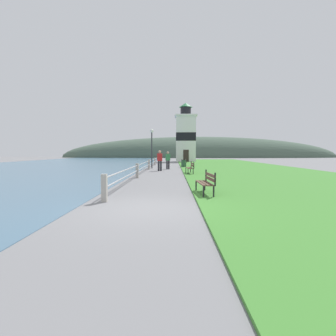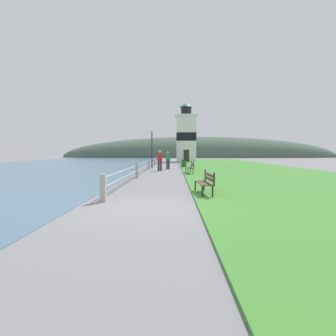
# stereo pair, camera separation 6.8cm
# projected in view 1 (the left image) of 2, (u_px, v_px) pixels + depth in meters

# --- Properties ---
(ground_plane) EXTENTS (160.00, 160.00, 0.00)m
(ground_plane) POSITION_uv_depth(u_px,v_px,m) (146.00, 209.00, 7.81)
(ground_plane) COLOR slate
(grass_verge) EXTENTS (12.00, 58.47, 0.06)m
(grass_verge) POSITION_uv_depth(u_px,v_px,m) (239.00, 168.00, 27.10)
(grass_verge) COLOR #428433
(grass_verge) RESTS_ON ground_plane
(water_strip) EXTENTS (24.00, 93.55, 0.01)m
(water_strip) POSITION_uv_depth(u_px,v_px,m) (32.00, 168.00, 27.54)
(water_strip) COLOR #476B84
(water_strip) RESTS_ON ground_plane
(seawall_railing) EXTENTS (0.18, 32.31, 0.95)m
(seawall_railing) POSITION_uv_depth(u_px,v_px,m) (149.00, 163.00, 24.83)
(seawall_railing) COLOR #A8A399
(seawall_railing) RESTS_ON ground_plane
(park_bench_near) EXTENTS (0.60, 1.71, 0.94)m
(park_bench_near) POSITION_uv_depth(u_px,v_px,m) (207.00, 181.00, 10.24)
(park_bench_near) COLOR brown
(park_bench_near) RESTS_ON ground_plane
(park_bench_midway) EXTENTS (0.56, 1.67, 0.94)m
(park_bench_midway) POSITION_uv_depth(u_px,v_px,m) (191.00, 167.00, 19.72)
(park_bench_midway) COLOR brown
(park_bench_midway) RESTS_ON ground_plane
(park_bench_far) EXTENTS (0.48, 1.95, 0.94)m
(park_bench_far) POSITION_uv_depth(u_px,v_px,m) (185.00, 162.00, 30.05)
(park_bench_far) COLOR brown
(park_bench_far) RESTS_ON ground_plane
(lighthouse) EXTENTS (3.69, 3.69, 9.90)m
(lighthouse) POSITION_uv_depth(u_px,v_px,m) (186.00, 136.00, 44.38)
(lighthouse) COLOR white
(lighthouse) RESTS_ON ground_plane
(person_strolling) EXTENTS (0.47, 0.35, 1.71)m
(person_strolling) POSITION_uv_depth(u_px,v_px,m) (168.00, 160.00, 25.19)
(person_strolling) COLOR #28282D
(person_strolling) RESTS_ON ground_plane
(person_by_railing) EXTENTS (0.44, 0.24, 1.80)m
(person_by_railing) POSITION_uv_depth(u_px,v_px,m) (160.00, 160.00, 22.95)
(person_by_railing) COLOR #28282D
(person_by_railing) RESTS_ON ground_plane
(trash_bin) EXTENTS (0.54, 0.54, 0.84)m
(trash_bin) POSITION_uv_depth(u_px,v_px,m) (184.00, 163.00, 28.04)
(trash_bin) COLOR #2D5138
(trash_bin) RESTS_ON ground_plane
(lamp_post) EXTENTS (0.36, 0.36, 3.96)m
(lamp_post) POSITION_uv_depth(u_px,v_px,m) (152.00, 141.00, 26.35)
(lamp_post) COLOR #333338
(lamp_post) RESTS_ON ground_plane
(distant_hillside) EXTENTS (80.00, 16.00, 12.00)m
(distant_hillside) POSITION_uv_depth(u_px,v_px,m) (198.00, 157.00, 76.47)
(distant_hillside) COLOR #475B4C
(distant_hillside) RESTS_ON ground_plane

